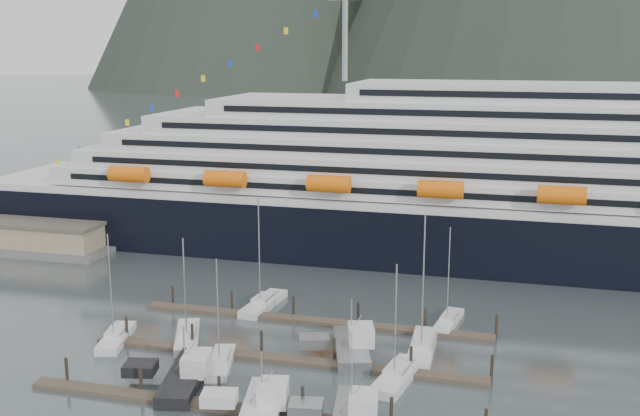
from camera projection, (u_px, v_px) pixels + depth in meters
The scene contains 17 objects.
ground at pixel (317, 376), 84.01m from camera, with size 1600.00×1600.00×0.00m, color #4A5557.
cruise_ship at pixel (576, 194), 125.60m from camera, with size 210.00×30.40×50.30m.
warehouse at pixel (10, 230), 141.59m from camera, with size 46.00×20.00×5.80m.
dock_near at pixel (244, 409), 75.83m from camera, with size 48.18×2.28×3.20m.
dock_mid at pixel (283, 358), 88.09m from camera, with size 48.18×2.28×3.20m.
dock_far at pixel (313, 320), 100.35m from camera, with size 48.18×2.28×3.20m.
sailboat_a at pixel (116, 338), 93.79m from camera, with size 5.02×9.84×14.66m.
sailboat_b at pixel (187, 338), 94.07m from camera, with size 6.62×10.91×14.10m.
sailboat_c at pixel (221, 363), 86.54m from camera, with size 4.72×9.38×13.63m.
sailboat_d at pixel (422, 348), 90.60m from camera, with size 3.27×12.10×17.91m.
sailboat_e at pixel (263, 304), 106.20m from camera, with size 3.84×11.15×16.58m.
sailboat_g at pixel (448, 322), 99.54m from camera, with size 3.50×9.49×13.93m.
sailboat_h at pixel (397, 377), 82.72m from camera, with size 4.66×10.70×14.30m.
trawler_a at pixel (184, 375), 82.24m from camera, with size 10.05×13.64×7.24m.
trawler_b at pixel (261, 406), 75.14m from camera, with size 9.23×11.95×7.45m.
trawler_d at pixel (350, 416), 73.09m from camera, with size 9.08×12.20×7.01m.
trawler_e at pixel (350, 347), 89.90m from camera, with size 9.91×12.31×7.63m.
Camera 1 is at (20.83, -75.27, 36.29)m, focal length 42.00 mm.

